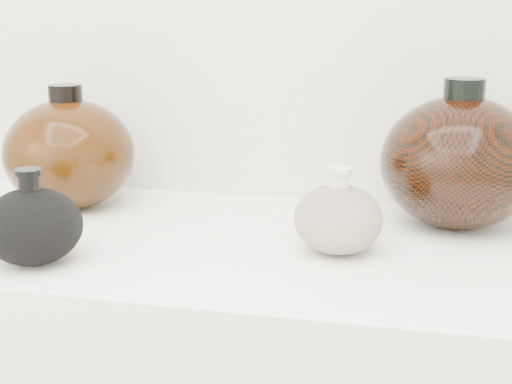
% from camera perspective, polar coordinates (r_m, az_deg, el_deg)
% --- Properties ---
extents(black_gourd_vase, '(0.15, 0.15, 0.13)m').
position_cam_1_polar(black_gourd_vase, '(0.99, -17.43, -2.56)').
color(black_gourd_vase, black).
rests_on(black_gourd_vase, display_counter).
extents(cream_gourd_vase, '(0.16, 0.16, 0.12)m').
position_cam_1_polar(cream_gourd_vase, '(0.99, 6.60, -2.12)').
color(cream_gourd_vase, beige).
rests_on(cream_gourd_vase, display_counter).
extents(left_round_pot, '(0.23, 0.23, 0.21)m').
position_cam_1_polar(left_round_pot, '(1.24, -14.70, 3.00)').
color(left_round_pot, black).
rests_on(left_round_pot, display_counter).
extents(right_round_pot, '(0.26, 0.26, 0.23)m').
position_cam_1_polar(right_round_pot, '(1.14, 15.93, 2.34)').
color(right_round_pot, black).
rests_on(right_round_pot, display_counter).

